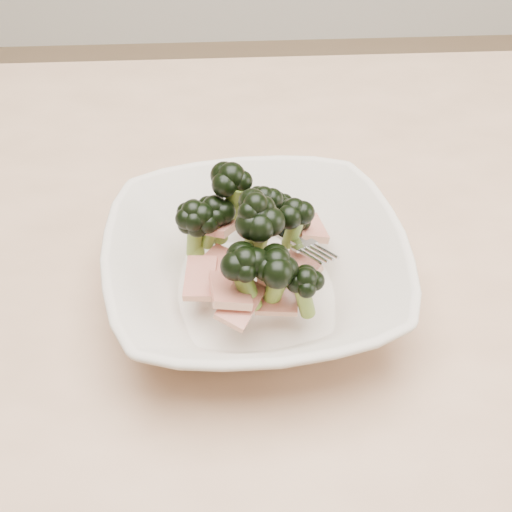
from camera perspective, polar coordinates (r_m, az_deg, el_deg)
The scene contains 2 objects.
dining_table at distance 0.77m, azimuth -0.07°, elevation -4.93°, with size 1.20×0.80×0.75m.
broccoli_dish at distance 0.63m, azimuth -0.08°, elevation -0.71°, with size 0.29×0.29×0.13m.
Camera 1 is at (-0.03, -0.52, 1.22)m, focal length 50.00 mm.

